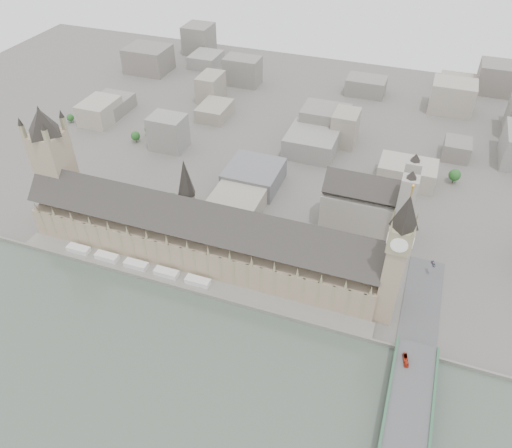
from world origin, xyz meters
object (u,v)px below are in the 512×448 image
(red_bus_north, at_px, (406,360))
(palace_of_westminster, at_px, (199,235))
(elizabeth_tower, at_px, (397,253))
(victoria_tower, at_px, (54,162))
(car_approach, at_px, (433,264))
(westminster_abbey, at_px, (369,205))

(red_bus_north, bearing_deg, palace_of_westminster, 148.61)
(elizabeth_tower, distance_m, victoria_tower, 260.64)
(elizabeth_tower, xyz_separation_m, car_approach, (27.15, 52.00, -47.03))
(westminster_abbey, distance_m, red_bus_north, 134.06)
(palace_of_westminster, distance_m, red_bus_north, 164.42)
(victoria_tower, xyz_separation_m, red_bus_north, (278.19, -56.47, -43.64))
(westminster_abbey, relative_size, red_bus_north, 7.20)
(westminster_abbey, bearing_deg, palace_of_westminster, -145.83)
(victoria_tower, xyz_separation_m, westminster_abbey, (232.92, 69.00, -30.12))
(elizabeth_tower, distance_m, westminster_abbey, 96.91)
(elizabeth_tower, xyz_separation_m, victoria_tower, (-260.00, 18.00, -2.88))
(palace_of_westminster, xyz_separation_m, westminster_abbey, (110.92, 75.30, 2.38))
(westminster_abbey, bearing_deg, red_bus_north, -70.16)
(elizabeth_tower, relative_size, red_bus_north, 11.39)
(palace_of_westminster, relative_size, red_bus_north, 28.07)
(palace_of_westminster, height_order, red_bus_north, palace_of_westminster)
(palace_of_westminster, bearing_deg, westminster_abbey, 34.17)
(westminster_abbey, bearing_deg, elizabeth_tower, -72.71)
(elizabeth_tower, relative_size, westminster_abbey, 1.58)
(victoria_tower, bearing_deg, elizabeth_tower, -3.96)
(palace_of_westminster, bearing_deg, car_approach, 13.71)
(elizabeth_tower, bearing_deg, westminster_abbey, 107.29)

